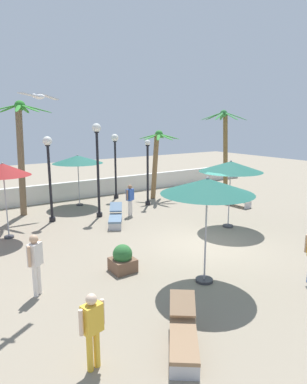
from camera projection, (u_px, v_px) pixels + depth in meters
The scene contains 21 objects.
ground_plane at pixel (206, 245), 12.61m from camera, with size 56.00×56.00×0.00m, color gray.
boundary_wall at pixel (94, 188), 20.56m from camera, with size 25.20×0.30×1.04m, color silver.
patio_umbrella_0 at pixel (3, 170), 12.78m from camera, with size 2.05×2.05×3.01m.
patio_umbrella_1 at pixel (207, 187), 9.17m from camera, with size 2.57×2.57×3.06m.
patio_umbrella_2 at pixel (78, 160), 17.91m from camera, with size 2.67×2.67×2.78m.
patio_umbrella_4 at pixel (231, 167), 14.17m from camera, with size 2.67×2.67×2.92m.
palm_tree_0 at pixel (157, 154), 19.74m from camera, with size 2.44×2.45×3.99m.
palm_tree_2 at pixel (225, 139), 22.53m from camera, with size 2.99×3.10×5.23m.
palm_tree_3 at pixel (21, 145), 15.95m from camera, with size 2.89×2.71×5.46m.
lamp_post_0 at pixel (115, 155), 19.62m from camera, with size 0.43×0.43×3.78m.
lamp_post_1 at pixel (49, 167), 15.00m from camera, with size 0.40×0.40×3.87m.
lamp_post_2 at pixel (148, 170), 18.14m from camera, with size 0.30×0.30×3.55m.
lamp_post_3 at pixel (97, 157), 15.71m from camera, with size 0.41×0.41×4.42m.
lounge_chair_0 at pixel (234, 198), 18.37m from camera, with size 0.69×1.92×0.84m.
lounge_chair_1 at pixel (183, 330), 6.81m from camera, with size 1.56×1.81×0.82m.
lounge_chair_2 at pixel (116, 216), 14.99m from camera, with size 1.40×1.87×0.82m.
guest_0 at pixel (130, 197), 16.26m from camera, with size 0.51×0.37×1.53m.
guest_1 at pixel (92, 325), 6.14m from camera, with size 0.55×0.32×1.52m.
guest_2 at pixel (35, 259), 8.78m from camera, with size 0.44×0.42×1.68m.
seagull_0 at pixel (39, 96), 8.21m from camera, with size 1.17×0.83×0.15m.
planter at pixel (123, 259), 10.34m from camera, with size 0.70×0.70×0.85m.
Camera 1 is at (-8.33, -8.76, 4.55)m, focal length 31.62 mm.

